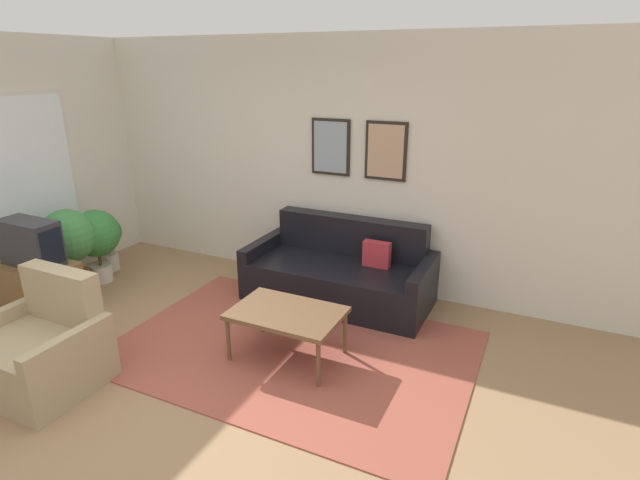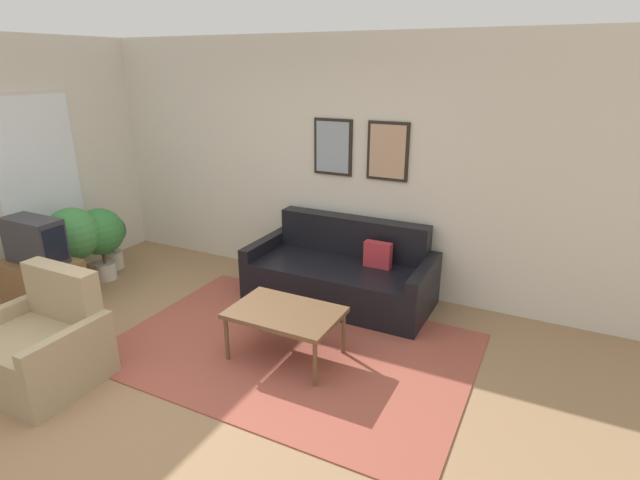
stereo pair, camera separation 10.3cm
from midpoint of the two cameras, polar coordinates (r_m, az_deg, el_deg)
ground_plane at (r=4.19m, az=-17.47°, el=-16.40°), size 16.00×16.00×0.00m
area_rug at (r=4.54m, az=-2.67°, el=-12.33°), size 3.09×2.09×0.01m
wall_back at (r=5.64m, az=-0.29°, el=8.86°), size 8.00×0.09×2.70m
couch at (r=5.31m, az=3.05°, el=-3.91°), size 1.92×0.90×0.84m
coffee_table at (r=4.24m, az=-3.30°, el=-8.54°), size 0.92×0.61×0.45m
tv_stand at (r=5.79m, az=-28.58°, el=-4.60°), size 0.76×0.48×0.53m
tv at (r=5.63m, az=-29.36°, el=-0.04°), size 0.62×0.28×0.45m
armchair at (r=4.55m, az=-28.63°, el=-10.67°), size 0.90×0.76×0.88m
potted_plant_tall at (r=6.05m, az=-25.96°, el=0.13°), size 0.58×0.58×0.93m
potted_plant_by_window at (r=6.55m, az=-22.42°, el=0.48°), size 0.38×0.38×0.68m
potted_plant_small at (r=6.21m, az=-23.40°, el=0.60°), size 0.54×0.54×0.85m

